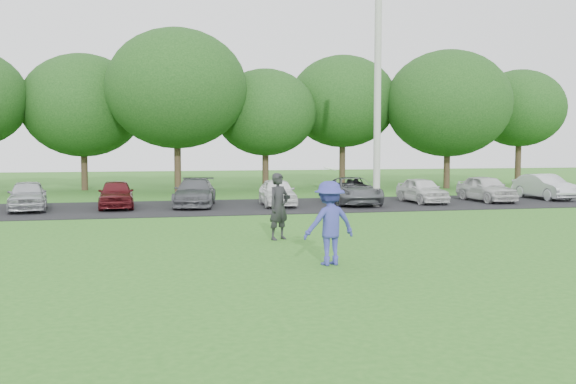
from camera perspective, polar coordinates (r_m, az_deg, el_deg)
name	(u,v)px	position (r m, az deg, el deg)	size (l,w,h in m)	color
ground	(324,265)	(13.63, 3.20, -6.53)	(100.00, 100.00, 0.00)	#2A681D
parking_lot	(238,207)	(26.26, -4.48, -1.30)	(32.00, 6.50, 0.03)	black
utility_pole	(378,86)	(26.33, 7.97, 9.35)	(0.28, 0.28, 9.82)	#B0B0AA
frisbee_player	(329,223)	(13.57, 3.70, -2.76)	(1.26, 0.88, 2.09)	#353897
camera_bystander	(279,206)	(17.13, -0.82, -1.29)	(0.78, 0.70, 1.79)	black
parked_cars	(235,192)	(26.24, -4.69, -0.04)	(30.51, 4.81, 1.16)	#A8ABB0
tree_row	(240,102)	(36.09, -4.31, 7.98)	(42.39, 9.85, 8.64)	#38281C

